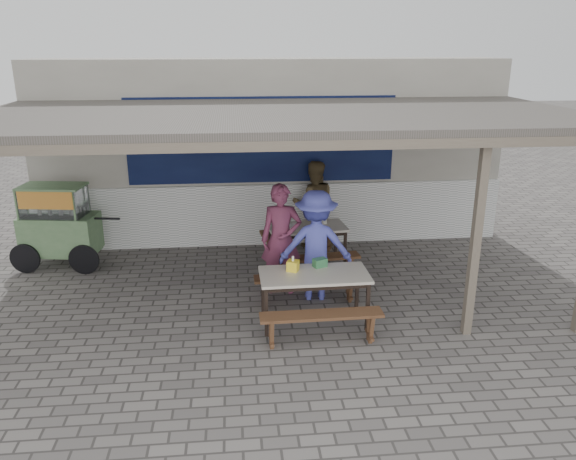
{
  "coord_description": "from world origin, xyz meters",
  "views": [
    {
      "loc": [
        -0.75,
        -7.48,
        3.77
      ],
      "look_at": [
        0.08,
        0.9,
        0.96
      ],
      "focal_mm": 35.0,
      "sensor_mm": 36.0,
      "label": 1
    }
  ],
  "objects_px": {
    "table_right": "(314,279)",
    "patron_right_table": "(316,245)",
    "tissue_box": "(293,266)",
    "condiment_jar": "(324,221)",
    "bench_left_wall": "(298,236)",
    "bench_right_wall": "(307,282)",
    "bench_right_street": "(321,321)",
    "bench_left_street": "(316,263)",
    "patron_wall_side": "(314,204)",
    "donation_box": "(320,263)",
    "patron_street_side": "(281,239)",
    "condiment_bowl": "(293,227)",
    "vendor_cart": "(58,223)",
    "table_left": "(307,231)"
  },
  "relations": [
    {
      "from": "patron_street_side",
      "to": "patron_right_table",
      "type": "relative_size",
      "value": 1.02
    },
    {
      "from": "table_right",
      "to": "bench_right_wall",
      "type": "relative_size",
      "value": 0.94
    },
    {
      "from": "bench_right_street",
      "to": "bench_left_wall",
      "type": "bearing_deg",
      "value": 87.45
    },
    {
      "from": "patron_street_side",
      "to": "tissue_box",
      "type": "relative_size",
      "value": 11.83
    },
    {
      "from": "bench_left_wall",
      "to": "table_right",
      "type": "bearing_deg",
      "value": -97.91
    },
    {
      "from": "bench_right_street",
      "to": "donation_box",
      "type": "height_order",
      "value": "donation_box"
    },
    {
      "from": "table_right",
      "to": "tissue_box",
      "type": "xyz_separation_m",
      "value": [
        -0.28,
        0.13,
        0.15
      ]
    },
    {
      "from": "bench_left_wall",
      "to": "bench_left_street",
      "type": "bearing_deg",
      "value": -90.0
    },
    {
      "from": "patron_right_table",
      "to": "donation_box",
      "type": "xyz_separation_m",
      "value": [
        -0.03,
        -0.6,
        -0.05
      ]
    },
    {
      "from": "patron_right_table",
      "to": "donation_box",
      "type": "height_order",
      "value": "patron_right_table"
    },
    {
      "from": "patron_wall_side",
      "to": "donation_box",
      "type": "xyz_separation_m",
      "value": [
        -0.32,
        -2.89,
        -0.03
      ]
    },
    {
      "from": "patron_street_side",
      "to": "patron_wall_side",
      "type": "height_order",
      "value": "patron_street_side"
    },
    {
      "from": "patron_right_table",
      "to": "bench_left_wall",
      "type": "bearing_deg",
      "value": -82.63
    },
    {
      "from": "table_left",
      "to": "bench_left_wall",
      "type": "distance_m",
      "value": 0.77
    },
    {
      "from": "patron_wall_side",
      "to": "bench_left_street",
      "type": "bearing_deg",
      "value": 85.01
    },
    {
      "from": "tissue_box",
      "to": "patron_right_table",
      "type": "bearing_deg",
      "value": 58.77
    },
    {
      "from": "table_right",
      "to": "tissue_box",
      "type": "height_order",
      "value": "tissue_box"
    },
    {
      "from": "bench_right_wall",
      "to": "bench_left_wall",
      "type": "bearing_deg",
      "value": 85.98
    },
    {
      "from": "table_left",
      "to": "donation_box",
      "type": "relative_size",
      "value": 7.57
    },
    {
      "from": "bench_right_wall",
      "to": "patron_right_table",
      "type": "xyz_separation_m",
      "value": [
        0.15,
        0.21,
        0.51
      ]
    },
    {
      "from": "patron_street_side",
      "to": "patron_wall_side",
      "type": "xyz_separation_m",
      "value": [
        0.8,
        2.02,
        -0.03
      ]
    },
    {
      "from": "bench_right_street",
      "to": "tissue_box",
      "type": "relative_size",
      "value": 10.9
    },
    {
      "from": "table_right",
      "to": "bench_left_street",
      "type": "bearing_deg",
      "value": 79.23
    },
    {
      "from": "patron_wall_side",
      "to": "condiment_jar",
      "type": "height_order",
      "value": "patron_wall_side"
    },
    {
      "from": "bench_left_street",
      "to": "bench_right_wall",
      "type": "xyz_separation_m",
      "value": [
        -0.26,
        -0.79,
        0.01
      ]
    },
    {
      "from": "patron_wall_side",
      "to": "tissue_box",
      "type": "distance_m",
      "value": 3.09
    },
    {
      "from": "table_right",
      "to": "donation_box",
      "type": "relative_size",
      "value": 8.21
    },
    {
      "from": "bench_left_wall",
      "to": "vendor_cart",
      "type": "height_order",
      "value": "vendor_cart"
    },
    {
      "from": "bench_right_wall",
      "to": "patron_right_table",
      "type": "height_order",
      "value": "patron_right_table"
    },
    {
      "from": "condiment_jar",
      "to": "tissue_box",
      "type": "bearing_deg",
      "value": -110.47
    },
    {
      "from": "table_right",
      "to": "condiment_bowl",
      "type": "height_order",
      "value": "condiment_bowl"
    },
    {
      "from": "bench_right_wall",
      "to": "bench_right_street",
      "type": "bearing_deg",
      "value": -90.0
    },
    {
      "from": "patron_street_side",
      "to": "condiment_jar",
      "type": "bearing_deg",
      "value": 58.18
    },
    {
      "from": "bench_right_street",
      "to": "patron_right_table",
      "type": "bearing_deg",
      "value": 83.89
    },
    {
      "from": "bench_right_wall",
      "to": "patron_street_side",
      "type": "bearing_deg",
      "value": 124.86
    },
    {
      "from": "donation_box",
      "to": "patron_street_side",
      "type": "bearing_deg",
      "value": 118.57
    },
    {
      "from": "tissue_box",
      "to": "condiment_jar",
      "type": "bearing_deg",
      "value": 69.53
    },
    {
      "from": "table_left",
      "to": "patron_right_table",
      "type": "relative_size",
      "value": 0.82
    },
    {
      "from": "tissue_box",
      "to": "bench_left_street",
      "type": "bearing_deg",
      "value": 67.53
    },
    {
      "from": "bench_right_wall",
      "to": "patron_street_side",
      "type": "distance_m",
      "value": 0.8
    },
    {
      "from": "table_right",
      "to": "donation_box",
      "type": "distance_m",
      "value": 0.3
    },
    {
      "from": "vendor_cart",
      "to": "patron_street_side",
      "type": "relative_size",
      "value": 1.08
    },
    {
      "from": "vendor_cart",
      "to": "tissue_box",
      "type": "xyz_separation_m",
      "value": [
        3.85,
        -2.42,
        0.02
      ]
    },
    {
      "from": "patron_wall_side",
      "to": "patron_right_table",
      "type": "distance_m",
      "value": 2.32
    },
    {
      "from": "table_right",
      "to": "patron_right_table",
      "type": "bearing_deg",
      "value": 79.41
    },
    {
      "from": "table_right",
      "to": "condiment_bowl",
      "type": "bearing_deg",
      "value": 91.21
    },
    {
      "from": "table_left",
      "to": "bench_right_wall",
      "type": "relative_size",
      "value": 0.87
    },
    {
      "from": "patron_right_table",
      "to": "condiment_jar",
      "type": "distance_m",
      "value": 1.43
    },
    {
      "from": "table_right",
      "to": "condiment_jar",
      "type": "bearing_deg",
      "value": 76.48
    },
    {
      "from": "table_left",
      "to": "bench_left_wall",
      "type": "xyz_separation_m",
      "value": [
        -0.07,
        0.69,
        -0.33
      ]
    }
  ]
}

